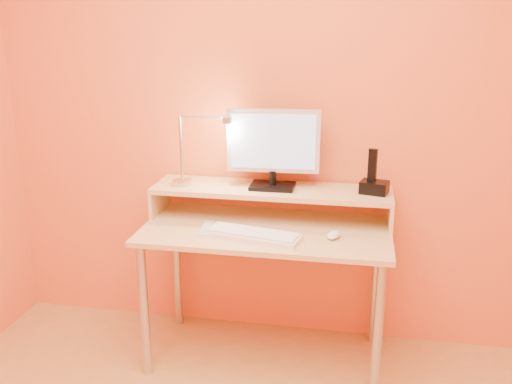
% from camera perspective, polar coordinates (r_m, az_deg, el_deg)
% --- Properties ---
extents(wall_back, '(3.00, 0.04, 2.50)m').
position_cam_1_polar(wall_back, '(2.89, 2.15, 8.44)').
color(wall_back, orange).
rests_on(wall_back, floor).
extents(desk_leg_fl, '(0.04, 0.04, 0.69)m').
position_cam_1_polar(desk_leg_fl, '(2.80, -11.31, -11.82)').
color(desk_leg_fl, '#BABABD').
rests_on(desk_leg_fl, floor).
extents(desk_leg_fr, '(0.04, 0.04, 0.69)m').
position_cam_1_polar(desk_leg_fr, '(2.63, 12.31, -13.92)').
color(desk_leg_fr, '#BABABD').
rests_on(desk_leg_fr, floor).
extents(desk_leg_bl, '(0.04, 0.04, 0.69)m').
position_cam_1_polar(desk_leg_bl, '(3.22, -8.04, -7.66)').
color(desk_leg_bl, '#BABABD').
rests_on(desk_leg_bl, floor).
extents(desk_leg_br, '(0.04, 0.04, 0.69)m').
position_cam_1_polar(desk_leg_br, '(3.07, 12.10, -9.14)').
color(desk_leg_br, '#BABABD').
rests_on(desk_leg_br, floor).
extents(desk_lower, '(1.20, 0.60, 0.02)m').
position_cam_1_polar(desk_lower, '(2.73, 1.03, -3.93)').
color(desk_lower, tan).
rests_on(desk_lower, floor).
extents(shelf_riser_left, '(0.02, 0.30, 0.14)m').
position_cam_1_polar(shelf_riser_left, '(2.98, -9.74, -0.67)').
color(shelf_riser_left, tan).
rests_on(shelf_riser_left, desk_lower).
extents(shelf_riser_right, '(0.02, 0.30, 0.14)m').
position_cam_1_polar(shelf_riser_right, '(2.81, 13.53, -2.01)').
color(shelf_riser_right, tan).
rests_on(shelf_riser_right, desk_lower).
extents(desk_shelf, '(1.20, 0.30, 0.02)m').
position_cam_1_polar(desk_shelf, '(2.81, 1.56, 0.20)').
color(desk_shelf, tan).
rests_on(desk_shelf, desk_lower).
extents(monitor_foot, '(0.22, 0.16, 0.02)m').
position_cam_1_polar(monitor_foot, '(2.81, 1.71, 0.61)').
color(monitor_foot, black).
rests_on(monitor_foot, desk_shelf).
extents(monitor_neck, '(0.04, 0.04, 0.07)m').
position_cam_1_polar(monitor_neck, '(2.79, 1.72, 1.48)').
color(monitor_neck, black).
rests_on(monitor_neck, monitor_foot).
extents(monitor_panel, '(0.46, 0.06, 0.31)m').
position_cam_1_polar(monitor_panel, '(2.76, 1.78, 5.23)').
color(monitor_panel, silver).
rests_on(monitor_panel, monitor_neck).
extents(monitor_back, '(0.41, 0.03, 0.27)m').
position_cam_1_polar(monitor_back, '(2.78, 1.86, 5.33)').
color(monitor_back, black).
rests_on(monitor_back, monitor_panel).
extents(monitor_screen, '(0.42, 0.03, 0.27)m').
position_cam_1_polar(monitor_screen, '(2.74, 1.72, 5.15)').
color(monitor_screen, '#96A7D3').
rests_on(monitor_screen, monitor_panel).
extents(lamp_base, '(0.10, 0.10, 0.02)m').
position_cam_1_polar(lamp_base, '(2.88, -7.52, 0.98)').
color(lamp_base, '#BABABD').
rests_on(lamp_base, desk_shelf).
extents(lamp_post, '(0.01, 0.01, 0.33)m').
position_cam_1_polar(lamp_post, '(2.84, -7.66, 4.43)').
color(lamp_post, '#BABABD').
rests_on(lamp_post, lamp_base).
extents(lamp_arm, '(0.24, 0.01, 0.01)m').
position_cam_1_polar(lamp_arm, '(2.77, -5.41, 7.68)').
color(lamp_arm, '#BABABD').
rests_on(lamp_arm, lamp_post).
extents(lamp_head, '(0.04, 0.04, 0.03)m').
position_cam_1_polar(lamp_head, '(2.74, -2.97, 7.32)').
color(lamp_head, '#BABABD').
rests_on(lamp_head, lamp_arm).
extents(lamp_bulb, '(0.03, 0.03, 0.00)m').
position_cam_1_polar(lamp_bulb, '(2.75, -2.97, 6.99)').
color(lamp_bulb, '#FFEAC6').
rests_on(lamp_bulb, lamp_head).
extents(phone_dock, '(0.15, 0.13, 0.06)m').
position_cam_1_polar(phone_dock, '(2.77, 11.97, 0.48)').
color(phone_dock, black).
rests_on(phone_dock, desk_shelf).
extents(phone_handset, '(0.04, 0.03, 0.16)m').
position_cam_1_polar(phone_handset, '(2.74, 11.79, 2.70)').
color(phone_handset, black).
rests_on(phone_handset, phone_dock).
extents(phone_led, '(0.01, 0.00, 0.04)m').
position_cam_1_polar(phone_led, '(2.72, 12.93, 0.12)').
color(phone_led, '#3062FF').
rests_on(phone_led, phone_dock).
extents(keyboard, '(0.46, 0.23, 0.02)m').
position_cam_1_polar(keyboard, '(2.60, -0.31, -4.46)').
color(keyboard, white).
rests_on(keyboard, desk_lower).
extents(mouse, '(0.08, 0.11, 0.03)m').
position_cam_1_polar(mouse, '(2.61, 7.91, -4.35)').
color(mouse, white).
rests_on(mouse, desk_lower).
extents(remote_control, '(0.06, 0.18, 0.02)m').
position_cam_1_polar(remote_control, '(2.69, -5.04, -3.78)').
color(remote_control, white).
rests_on(remote_control, desk_lower).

